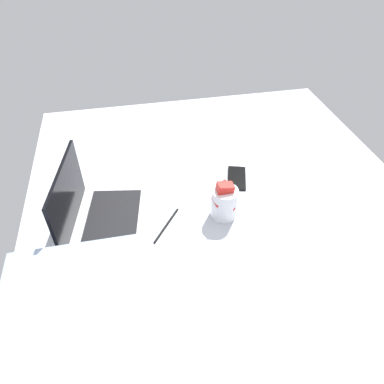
# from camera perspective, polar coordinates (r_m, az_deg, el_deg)

# --- Properties ---
(bed_mattress) EXTENTS (1.80, 1.40, 0.18)m
(bed_mattress) POSITION_cam_1_polar(r_m,az_deg,el_deg) (1.29, 6.03, -7.50)
(bed_mattress) COLOR #B7BCC6
(bed_mattress) RESTS_ON ground
(laptop) EXTENTS (0.36, 0.28, 0.23)m
(laptop) POSITION_cam_1_polar(r_m,az_deg,el_deg) (1.22, -14.80, -3.56)
(laptop) COLOR #B7BABC
(laptop) RESTS_ON bed_mattress
(snack_cup) EXTENTS (0.10, 0.10, 0.14)m
(snack_cup) POSITION_cam_1_polar(r_m,az_deg,el_deg) (1.21, 5.13, -1.51)
(snack_cup) COLOR silver
(snack_cup) RESTS_ON bed_mattress
(cell_phone) EXTENTS (0.15, 0.11, 0.01)m
(cell_phone) POSITION_cam_1_polar(r_m,az_deg,el_deg) (1.40, 7.10, 2.21)
(cell_phone) COLOR black
(cell_phone) RESTS_ON bed_mattress
(pillow) EXTENTS (0.52, 0.36, 0.13)m
(pillow) POSITION_cam_1_polar(r_m,az_deg,el_deg) (0.94, -17.54, -22.26)
(pillow) COLOR #8C9EB7
(pillow) RESTS_ON bed_mattress
(charger_cable) EXTENTS (0.14, 0.10, 0.01)m
(charger_cable) POSITION_cam_1_polar(r_m,az_deg,el_deg) (1.21, -4.07, -5.29)
(charger_cable) COLOR black
(charger_cable) RESTS_ON bed_mattress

